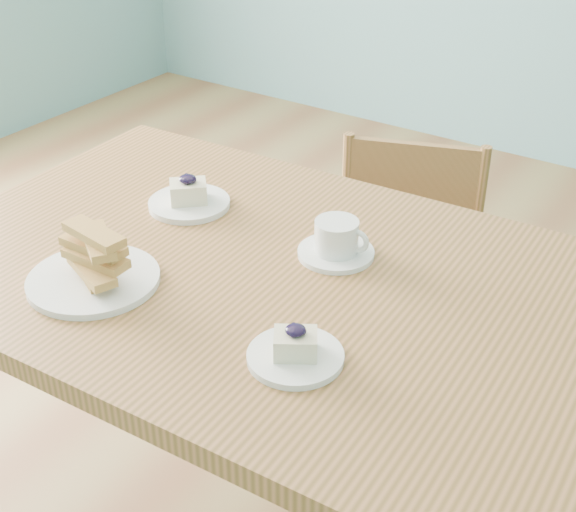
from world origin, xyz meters
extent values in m
cube|color=olive|center=(0.00, 0.00, -0.01)|extent=(5.00, 5.00, 0.01)
cube|color=#A1673D|center=(0.26, -0.15, 0.80)|extent=(1.58, 0.94, 0.04)
cylinder|color=#A1673D|center=(-0.46, 0.19, 0.39)|extent=(0.06, 0.06, 0.78)
cube|color=#A1673D|center=(0.20, 0.39, 0.39)|extent=(0.48, 0.47, 0.04)
cylinder|color=#A1673D|center=(0.10, 0.19, 0.19)|extent=(0.03, 0.03, 0.37)
cylinder|color=#A1673D|center=(0.41, 0.30, 0.19)|extent=(0.03, 0.03, 0.37)
cylinder|color=#A1673D|center=(0.00, 0.48, 0.19)|extent=(0.03, 0.03, 0.37)
cylinder|color=#A1673D|center=(0.30, 0.59, 0.19)|extent=(0.03, 0.03, 0.37)
cylinder|color=#A1673D|center=(-0.02, 0.48, 0.63)|extent=(0.03, 0.03, 0.43)
cylinder|color=#A1673D|center=(0.31, 0.60, 0.63)|extent=(0.03, 0.03, 0.43)
cube|color=#A1673D|center=(0.15, 0.54, 0.75)|extent=(0.32, 0.13, 0.16)
cylinder|color=#A1673D|center=(0.07, 0.52, 0.54)|extent=(0.01, 0.01, 0.26)
cylinder|color=#A1673D|center=(0.15, 0.54, 0.54)|extent=(0.01, 0.01, 0.26)
cylinder|color=#A1673D|center=(0.22, 0.57, 0.54)|extent=(0.01, 0.01, 0.26)
cylinder|color=silver|center=(0.37, -0.35, 0.83)|extent=(0.16, 0.16, 0.01)
cube|color=beige|center=(0.37, -0.35, 0.86)|extent=(0.09, 0.08, 0.04)
ellipsoid|color=black|center=(0.37, -0.35, 0.88)|extent=(0.03, 0.03, 0.02)
sphere|color=black|center=(0.38, -0.35, 0.88)|extent=(0.01, 0.01, 0.01)
sphere|color=black|center=(0.36, -0.34, 0.88)|extent=(0.01, 0.01, 0.01)
sphere|color=black|center=(0.38, -0.36, 0.88)|extent=(0.01, 0.01, 0.01)
cylinder|color=silver|center=(-0.11, -0.04, 0.83)|extent=(0.18, 0.18, 0.01)
cube|color=beige|center=(-0.11, -0.04, 0.86)|extent=(0.10, 0.10, 0.04)
ellipsoid|color=black|center=(-0.11, -0.04, 0.89)|extent=(0.04, 0.04, 0.02)
sphere|color=black|center=(-0.10, -0.03, 0.89)|extent=(0.02, 0.02, 0.02)
sphere|color=black|center=(-0.12, -0.03, 0.89)|extent=(0.02, 0.02, 0.02)
sphere|color=black|center=(-0.11, -0.05, 0.89)|extent=(0.02, 0.02, 0.02)
cylinder|color=silver|center=(0.26, -0.03, 0.83)|extent=(0.15, 0.15, 0.01)
cylinder|color=silver|center=(0.26, -0.03, 0.87)|extent=(0.10, 0.10, 0.06)
cylinder|color=brown|center=(0.26, -0.03, 0.89)|extent=(0.07, 0.07, 0.00)
torus|color=silver|center=(0.30, -0.03, 0.87)|extent=(0.05, 0.02, 0.05)
cylinder|color=silver|center=(-0.06, -0.37, 0.83)|extent=(0.24, 0.24, 0.01)
camera|label=1|loc=(0.93, -1.20, 1.63)|focal=50.00mm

